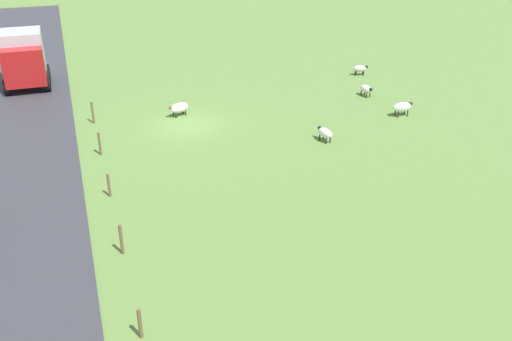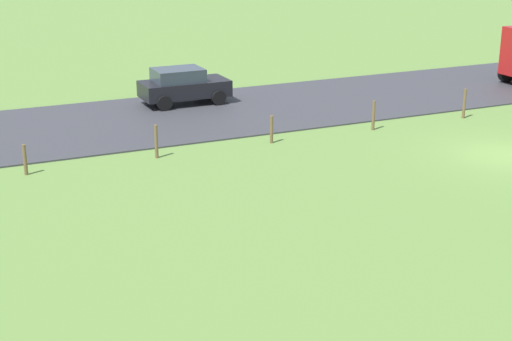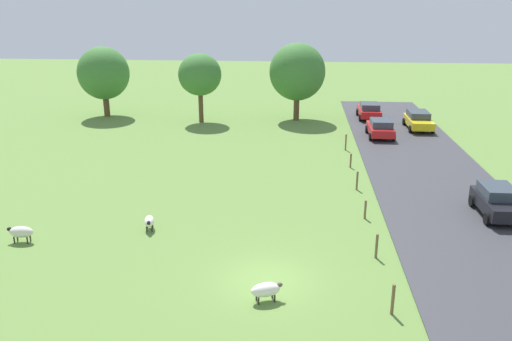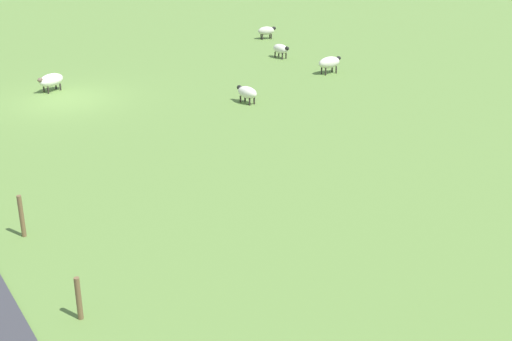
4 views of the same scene
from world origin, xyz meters
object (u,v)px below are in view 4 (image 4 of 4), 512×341
sheep_0 (329,62)px  sheep_4 (51,80)px  sheep_2 (247,92)px  sheep_3 (267,31)px  sheep_1 (281,49)px

sheep_0 → sheep_4: size_ratio=0.97×
sheep_2 → sheep_3: size_ratio=1.02×
sheep_0 → sheep_2: (5.68, 1.89, -0.07)m
sheep_4 → sheep_3: bearing=-164.3°
sheep_0 → sheep_2: 5.99m
sheep_3 → sheep_4: (13.50, 3.79, 0.03)m
sheep_3 → sheep_4: size_ratio=0.84×
sheep_0 → sheep_1: (0.26, -3.69, -0.06)m
sheep_0 → sheep_3: sheep_0 is taller
sheep_2 → sheep_0: bearing=-161.6°
sheep_3 → sheep_1: bearing=66.5°
sheep_4 → sheep_2: bearing=136.6°
sheep_0 → sheep_4: 12.62m
sheep_0 → sheep_3: bearing=-101.2°
sheep_0 → sheep_2: bearing=18.4°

